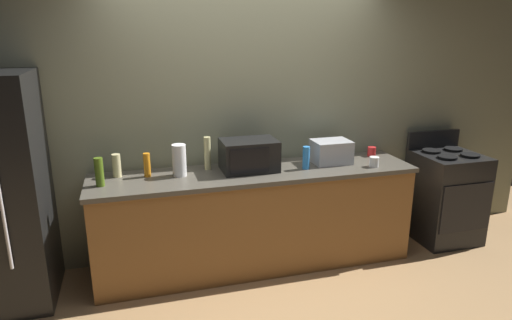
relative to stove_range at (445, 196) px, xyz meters
The scene contains 14 objects.
ground_plane 2.09m from the stove_range, 168.70° to the right, with size 8.00×8.00×0.00m, color #A87F51.
back_wall 2.23m from the stove_range, 168.41° to the left, with size 6.40×0.10×2.70m, color gray.
counter_run 2.00m from the stove_range, behind, with size 2.84×0.64×0.90m.
stove_range is the anchor object (origin of this frame).
microwave 2.13m from the stove_range, behind, with size 0.48×0.35×0.27m.
toaster_oven 1.38m from the stove_range, behind, with size 0.34×0.26×0.21m, color #B7BABF.
paper_towel_roll 2.71m from the stove_range, behind, with size 0.12×0.12×0.27m, color white.
bottle_spray_cleaner 1.65m from the stove_range, behind, with size 0.06×0.06×0.20m, color #338CE5.
bottle_vinegar 2.47m from the stove_range, behind, with size 0.06×0.06×0.29m, color beige.
bottle_olive_oil 3.33m from the stove_range, behind, with size 0.07×0.07×0.23m, color #4C6B19.
bottle_dish_soap 2.97m from the stove_range, behind, with size 0.06×0.06×0.20m, color orange.
bottle_hand_soap 3.21m from the stove_range, behind, with size 0.07×0.07×0.19m, color beige.
mug_red 0.93m from the stove_range, 167.78° to the left, with size 0.08×0.08×0.09m, color red.
mug_white 1.07m from the stove_range, behind, with size 0.09×0.09×0.09m, color white.
Camera 1 is at (-1.02, -3.19, 2.08)m, focal length 31.52 mm.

